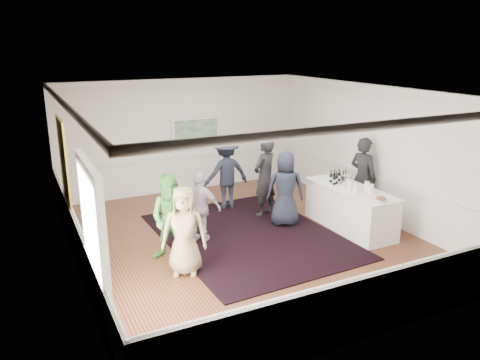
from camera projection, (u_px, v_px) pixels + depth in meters
name	position (u px, v px, depth m)	size (l,w,h in m)	color
floor	(246.00, 239.00, 10.26)	(8.00, 8.00, 0.00)	brown
ceiling	(246.00, 91.00, 9.35)	(7.00, 8.00, 0.02)	white
wall_left	(71.00, 191.00, 8.32)	(0.02, 8.00, 3.20)	white
wall_right	(375.00, 152.00, 11.29)	(0.02, 8.00, 3.20)	white
wall_back	(182.00, 136.00, 13.25)	(7.00, 0.02, 3.20)	white
wall_front	(378.00, 237.00, 6.36)	(7.00, 0.02, 3.20)	white
wainscoting	(246.00, 217.00, 10.12)	(7.00, 8.00, 1.00)	white
mirror	(64.00, 163.00, 9.41)	(0.05, 1.25, 1.85)	gold
doorway	(93.00, 238.00, 6.76)	(0.10, 1.78, 2.56)	white
landscape_painting	(196.00, 129.00, 13.32)	(1.44, 0.06, 0.66)	white
area_rug	(249.00, 235.00, 10.41)	(3.54, 4.65, 0.02)	black
serving_table	(350.00, 208.00, 10.71)	(0.91, 2.40, 0.97)	white
bartender	(363.00, 177.00, 11.35)	(0.72, 0.47, 1.98)	black
guest_tan	(184.00, 231.00, 8.52)	(0.82, 0.54, 1.68)	tan
guest_green	(171.00, 218.00, 9.04)	(0.85, 0.66, 1.75)	#53B548
guest_lilac	(200.00, 208.00, 9.92)	(0.91, 0.38, 1.54)	silver
guest_dark_a	(226.00, 173.00, 11.94)	(1.21, 0.69, 1.87)	#1B202E
guest_dark_b	(265.00, 177.00, 11.42)	(0.71, 0.47, 1.95)	black
guest_navy	(285.00, 189.00, 10.84)	(0.86, 0.56, 1.76)	#1B202E
wine_bottles	(338.00, 176.00, 10.97)	(0.48, 0.29, 0.31)	black
juice_pitchers	(361.00, 187.00, 10.27)	(0.38, 0.58, 0.24)	#7AA33A
ice_bucket	(346.00, 181.00, 10.74)	(0.26, 0.26, 0.24)	silver
nut_bowl	(381.00, 199.00, 9.70)	(0.26, 0.26, 0.08)	white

